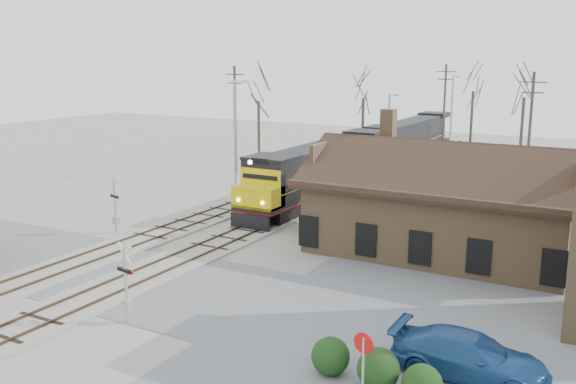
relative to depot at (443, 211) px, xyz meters
The scene contains 25 objects.
ground 17.14m from the depot, 134.97° to the right, with size 140.00×140.00×0.00m, color #A8A398.
road 17.13m from the depot, 134.97° to the right, with size 60.00×9.00×0.03m, color #5C5C61.
parking_lot 10.29m from the depot, 53.10° to the right, with size 22.00×26.00×0.03m, color #5C5C61.
track_main 12.58m from the depot, 165.97° to the left, with size 3.40×90.00×0.24m.
track_siding 16.92m from the depot, 169.70° to the left, with size 3.40×90.00×0.24m.
depot is the anchor object (origin of this frame).
locomotive_lead 14.40m from the depot, 146.34° to the left, with size 3.05×20.45×4.54m.
locomotive_trailing 31.12m from the depot, 112.66° to the left, with size 3.05×20.45×4.30m.
crossbuck_near 18.49m from the depot, 118.00° to the right, with size 1.02×0.27×3.56m.
crossbuck_far 20.07m from the depot, 161.95° to the right, with size 1.02×0.38×3.67m.
do_not_enter_sign 17.52m from the depot, 82.02° to the right, with size 0.72×0.15×2.43m.
parked_car 14.92m from the depot, 70.20° to the right, with size 2.22×5.46×1.59m, color navy.
hedge_a 16.26m from the depot, 87.47° to the right, with size 1.37×1.37×1.37m, color black.
hedge_b 16.59m from the depot, 81.05° to the right, with size 1.46×1.46×1.46m, color black.
hedge_c 17.07m from the depot, 75.90° to the right, with size 1.33×1.33×1.33m, color black.
streetlight_a 19.06m from the depot, 162.15° to the left, with size 0.25×2.04×9.24m.
streetlight_b 10.11m from the depot, 129.05° to the left, with size 0.25×2.04×8.42m.
streetlight_c 22.07m from the depot, 104.48° to the left, with size 0.25×2.04×9.35m.
utility_pole_a 28.62m from the depot, 148.20° to the left, with size 2.00×0.24×10.09m.
utility_pole_b 33.99m from the depot, 106.06° to the left, with size 2.00×0.24×10.13m.
utility_pole_c 18.04m from the depot, 84.76° to the left, with size 2.00×0.24×9.81m.
tree_a 34.15m from the depot, 139.87° to the left, with size 4.24×4.24×10.40m.
tree_b 32.45m from the depot, 121.01° to the left, with size 4.44×4.44×10.88m.
tree_c 39.24m from the depot, 101.50° to the left, with size 4.73×4.73×11.59m.
tree_d 31.72m from the depot, 92.12° to the left, with size 4.67×4.67×11.44m.
Camera 1 is at (21.61, -23.07, 11.09)m, focal length 40.00 mm.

